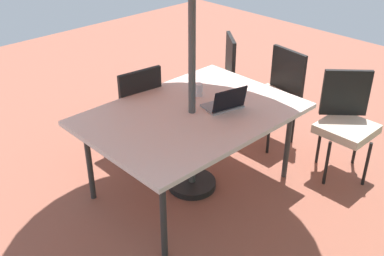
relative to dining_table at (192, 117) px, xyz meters
name	(u,v)px	position (x,y,z in m)	size (l,w,h in m)	color
ground_plane	(192,187)	(0.00, 0.00, -0.74)	(10.00, 10.00, 0.02)	#935442
dining_table	(192,117)	(0.00, 0.00, 0.00)	(1.81, 1.28, 0.78)	silver
chair_south	(134,107)	(0.04, -0.77, -0.17)	(0.48, 0.49, 0.98)	beige
chair_west	(276,92)	(-1.23, -0.03, -0.17)	(0.49, 0.48, 0.98)	beige
chair_northwest	(346,119)	(-1.22, 0.78, -0.17)	(0.59, 0.59, 0.98)	beige
chair_southwest	(217,74)	(-1.15, -0.80, -0.17)	(0.58, 0.58, 0.98)	beige
laptop	(225,104)	(-0.25, 0.15, 0.10)	(0.37, 0.31, 0.21)	gray
cup	(199,90)	(-0.27, -0.19, 0.11)	(0.07, 0.07, 0.12)	white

